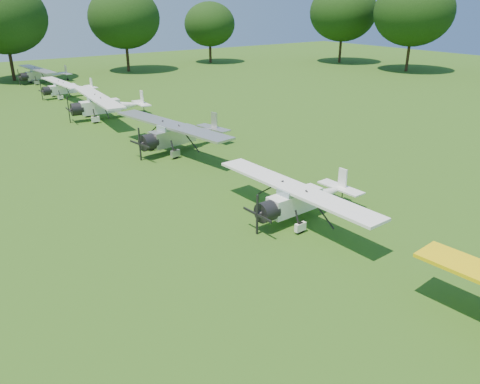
% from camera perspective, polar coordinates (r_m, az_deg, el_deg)
% --- Properties ---
extents(ground, '(160.00, 160.00, 0.00)m').
position_cam_1_polar(ground, '(22.71, 9.03, -4.79)').
color(ground, '#224812').
rests_on(ground, ground).
extents(tree_belt, '(137.36, 130.27, 14.52)m').
position_cam_1_polar(tree_belt, '(23.14, 16.64, 15.96)').
color(tree_belt, black).
rests_on(tree_belt, ground).
extents(aircraft_3, '(6.40, 10.19, 2.01)m').
position_cam_1_polar(aircraft_3, '(23.55, 7.54, -0.53)').
color(aircraft_3, white).
rests_on(aircraft_3, ground).
extents(aircraft_4, '(7.41, 11.72, 2.30)m').
position_cam_1_polar(aircraft_4, '(34.49, -7.51, 7.22)').
color(aircraft_4, silver).
rests_on(aircraft_4, ground).
extents(aircraft_5, '(7.35, 11.71, 2.30)m').
position_cam_1_polar(aircraft_5, '(45.64, -16.05, 10.28)').
color(aircraft_5, white).
rests_on(aircraft_5, ground).
extents(aircraft_6, '(6.10, 9.72, 1.91)m').
position_cam_1_polar(aircraft_6, '(57.43, -20.40, 11.88)').
color(aircraft_6, white).
rests_on(aircraft_6, ground).
extents(aircraft_7, '(6.66, 10.60, 2.08)m').
position_cam_1_polar(aircraft_7, '(68.93, -22.95, 13.16)').
color(aircraft_7, silver).
rests_on(aircraft_7, ground).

